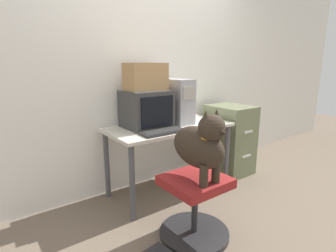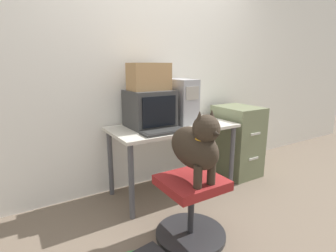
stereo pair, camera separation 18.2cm
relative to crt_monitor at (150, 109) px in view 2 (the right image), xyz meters
The scene contains 11 objects.
ground_plane 1.01m from the crt_monitor, 61.01° to the right, with size 12.00×12.00×0.00m, color #6B5B4C.
wall_back 0.54m from the crt_monitor, 51.94° to the left, with size 8.00×0.05×2.60m.
desk 0.37m from the crt_monitor, 22.26° to the right, with size 1.29×0.62×0.72m.
crt_monitor is the anchor object (origin of this frame).
pc_tower 0.37m from the crt_monitor, ahead, with size 0.20×0.41×0.46m.
keyboard 0.34m from the crt_monitor, 91.50° to the right, with size 0.43×0.17×0.03m.
computer_mouse 0.44m from the crt_monitor, 45.56° to the right, with size 0.07×0.05×0.03m.
office_chair 1.06m from the crt_monitor, 96.02° to the right, with size 0.55×0.55×0.50m.
dog 0.89m from the crt_monitor, 95.71° to the right, with size 0.22×0.51×0.54m.
filing_cabinet 1.24m from the crt_monitor, ahead, with size 0.43×0.54×0.84m.
cardboard_box 0.31m from the crt_monitor, 90.00° to the left, with size 0.39×0.23×0.26m.
Camera 2 is at (-1.42, -1.88, 1.33)m, focal length 28.00 mm.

